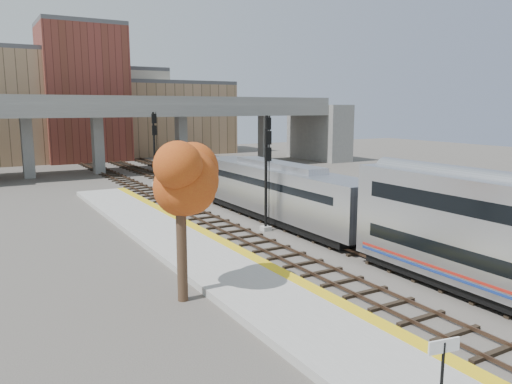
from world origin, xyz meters
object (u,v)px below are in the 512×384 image
signal_mast_near (266,182)px  tree (180,182)px  locomotive (278,191)px  signal_mast_far (154,148)px  signal_mast_mid (267,161)px  car_b (274,173)px  car_c (299,171)px  car_a (281,179)px

signal_mast_near → tree: 12.88m
locomotive → signal_mast_far: bearing=95.8°
signal_mast_mid → car_b: 16.85m
signal_mast_far → car_b: size_ratio=1.92×
signal_mast_near → signal_mast_mid: 7.88m
signal_mast_near → signal_mast_mid: bearing=58.6°
locomotive → signal_mast_mid: size_ratio=2.53×
signal_mast_far → tree: size_ratio=1.11×
signal_mast_mid → car_c: 18.96m
car_b → car_c: (3.52, -0.07, 0.00)m
signal_mast_far → locomotive: bearing=-84.2°
car_b → car_c: 3.52m
signal_mast_far → car_b: (13.35, -2.14, -3.22)m
locomotive → car_c: (14.77, 18.53, -1.58)m
locomotive → car_b: (11.25, 18.59, -1.58)m
locomotive → car_c: locomotive is taller
signal_mast_near → car_c: size_ratio=1.50×
signal_mast_far → signal_mast_near: bearing=-90.0°
tree → car_c: (26.26, 29.01, -4.43)m
signal_mast_near → car_c: signal_mast_near is taller
signal_mast_far → tree: signal_mast_far is taller
car_b → signal_mast_mid: bearing=-137.6°
signal_mast_near → car_b: (13.35, 20.45, -2.64)m
signal_mast_near → car_c: 26.59m
car_a → car_b: bearing=59.6°
car_a → car_c: 6.76m
locomotive → car_b: size_ratio=4.77×
tree → car_b: 37.18m
signal_mast_near → car_a: bearing=54.4°
signal_mast_far → car_c: bearing=-7.5°
tree → signal_mast_mid: bearing=48.7°
signal_mast_far → car_a: signal_mast_far is taller
locomotive → signal_mast_mid: bearing=67.6°
locomotive → car_c: bearing=51.4°
locomotive → signal_mast_mid: 5.48m
signal_mast_far → car_b: 13.90m
signal_mast_mid → car_a: 12.47m
signal_mast_near → signal_mast_far: bearing=90.0°
locomotive → car_a: bearing=56.5°
signal_mast_mid → tree: 20.47m
car_c → signal_mast_mid: bearing=-126.8°
locomotive → car_a: (9.48, 14.32, -1.65)m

